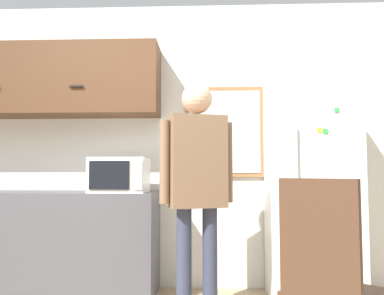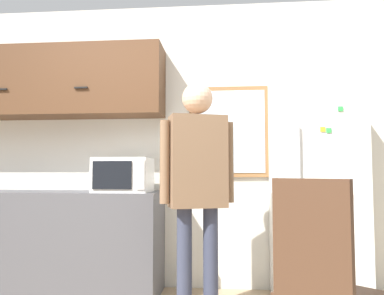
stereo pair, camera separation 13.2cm
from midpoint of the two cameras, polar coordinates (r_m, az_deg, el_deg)
name	(u,v)px [view 1 (the left image)]	position (r m, az deg, el deg)	size (l,w,h in m)	color
back_wall	(168,144)	(3.62, -4.80, 0.58)	(6.00, 0.06, 2.70)	silver
counter	(35,244)	(3.67, -23.85, -13.24)	(2.14, 0.58, 0.90)	#4C4C51
upper_cabinets	(44,81)	(3.81, -22.54, 9.32)	(2.14, 0.39, 0.65)	#51331E
microwave	(120,175)	(3.29, -12.08, -4.11)	(0.47, 0.40, 0.30)	white
person	(197,174)	(2.77, -0.61, -3.99)	(0.54, 0.34, 1.74)	#33384C
refrigerator	(310,188)	(3.33, 16.50, -5.87)	(0.69, 0.66, 1.89)	white
chair	(327,276)	(2.04, 18.08, -18.10)	(0.59, 0.59, 1.05)	#472D1E
window	(224,132)	(3.56, 3.89, 2.40)	(0.75, 0.05, 0.86)	olive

